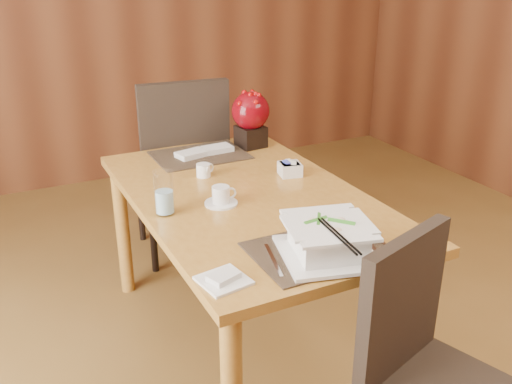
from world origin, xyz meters
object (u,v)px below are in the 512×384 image
coffee_cup (221,197)px  water_glass (164,193)px  dining_table (248,215)px  creamer_jug (203,170)px  near_chair (428,365)px  berry_decor (251,116)px  soup_setting (328,240)px  sugar_caddy (290,169)px  far_chair (181,161)px  bread_plate (224,280)px

coffee_cup → water_glass: (-0.23, 0.01, 0.06)m
dining_table → creamer_jug: 0.32m
near_chair → coffee_cup: bearing=89.7°
coffee_cup → berry_decor: (0.43, 0.61, 0.13)m
soup_setting → sugar_caddy: 0.76m
sugar_caddy → creamer_jug: bearing=156.2°
berry_decor → sugar_caddy: bearing=-92.9°
water_glass → far_chair: far_chair is taller
dining_table → water_glass: size_ratio=8.54×
sugar_caddy → bread_plate: bearing=-132.0°
sugar_caddy → far_chair: 0.84m
sugar_caddy → dining_table: bearing=-156.6°
water_glass → near_chair: size_ratio=0.19×
far_chair → coffee_cup: bearing=86.5°
coffee_cup → water_glass: 0.24m
coffee_cup → berry_decor: berry_decor is taller
sugar_caddy → berry_decor: bearing=87.1°
coffee_cup → water_glass: size_ratio=0.76×
far_chair → creamer_jug: bearing=86.3°
berry_decor → near_chair: (-0.14, -1.53, -0.40)m
creamer_jug → sugar_caddy: (0.36, -0.16, -0.00)m
coffee_cup → berry_decor: 0.76m
berry_decor → near_chair: bearing=-95.3°
creamer_jug → bread_plate: (-0.28, -0.86, -0.03)m
bread_plate → near_chair: 0.68m
water_glass → creamer_jug: 0.42m
soup_setting → coffee_cup: soup_setting is taller
water_glass → berry_decor: 0.90m
sugar_caddy → bread_plate: (-0.64, -0.71, -0.02)m
sugar_caddy → far_chair: size_ratio=0.09×
dining_table → near_chair: (0.15, -0.96, -0.14)m
sugar_caddy → near_chair: size_ratio=0.10×
dining_table → bread_plate: size_ratio=10.67×
bread_plate → far_chair: bearing=75.5°
near_chair → far_chair: 1.87m
dining_table → sugar_caddy: bearing=23.4°
dining_table → sugar_caddy: (0.27, 0.12, 0.13)m
creamer_jug → bread_plate: size_ratio=0.59×
soup_setting → near_chair: size_ratio=0.40×
near_chair → creamer_jug: bearing=83.0°
creamer_jug → bread_plate: 0.91m
dining_table → soup_setting: 0.62m
near_chair → far_chair: (-0.13, 1.87, 0.09)m
sugar_caddy → soup_setting: bearing=-110.2°
berry_decor → soup_setting: bearing=-103.8°
near_chair → bread_plate: bearing=126.3°
coffee_cup → bread_plate: coffee_cup is taller
water_glass → far_chair: bearing=67.4°
dining_table → coffee_cup: bearing=-162.3°
dining_table → berry_decor: size_ratio=5.20×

